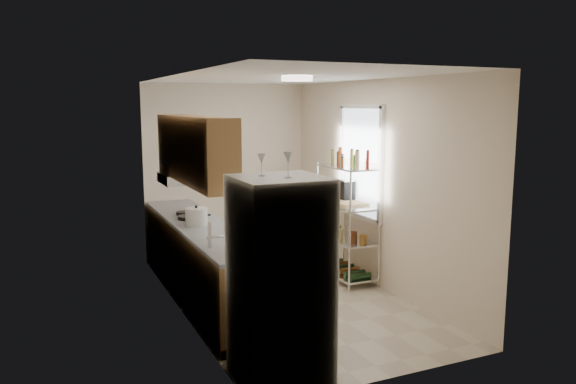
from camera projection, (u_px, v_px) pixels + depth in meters
name	position (u px, v px, depth m)	size (l,w,h in m)	color
room	(286.00, 191.00, 6.53)	(2.52, 4.42, 2.62)	beige
counter_run	(201.00, 260.00, 6.68)	(0.63, 3.51, 0.90)	#A47846
upper_cabinets	(194.00, 149.00, 6.11)	(0.33, 2.20, 0.72)	#A47846
range_hood	(182.00, 178.00, 6.92)	(0.50, 0.60, 0.12)	#B7BABC
window	(361.00, 162.00, 7.30)	(0.06, 1.00, 1.46)	white
bakers_rack	(348.00, 197.00, 7.23)	(0.45, 0.90, 1.73)	silver
ceiling_dome	(297.00, 78.00, 6.06)	(0.34, 0.34, 0.06)	white
refrigerator	(280.00, 281.00, 4.60)	(0.71, 0.71, 1.72)	white
wine_glass_a	(288.00, 165.00, 4.36)	(0.07, 0.07, 0.21)	silver
wine_glass_b	(262.00, 165.00, 4.49)	(0.06, 0.06, 0.18)	silver
rice_cooker	(196.00, 217.00, 6.51)	(0.25, 0.25, 0.21)	silver
frying_pan_large	(188.00, 217.00, 6.87)	(0.26, 0.26, 0.05)	black
frying_pan_small	(184.00, 213.00, 7.15)	(0.20, 0.20, 0.04)	black
cutting_board	(348.00, 203.00, 7.29)	(0.36, 0.46, 0.03)	tan
espresso_machine	(345.00, 190.00, 7.49)	(0.17, 0.25, 0.30)	black
storage_bag	(330.00, 229.00, 7.48)	(0.10, 0.14, 0.16)	#9F3913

